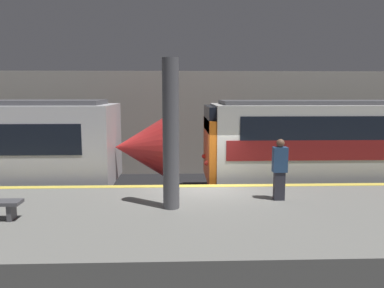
# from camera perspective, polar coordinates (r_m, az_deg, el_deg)

# --- Properties ---
(ground_plane) EXTENTS (120.00, 120.00, 0.00)m
(ground_plane) POSITION_cam_1_polar(r_m,az_deg,el_deg) (12.12, 1.65, -10.83)
(ground_plane) COLOR black
(platform) EXTENTS (40.00, 5.33, 1.01)m
(platform) POSITION_cam_1_polar(r_m,az_deg,el_deg) (9.45, 2.71, -13.17)
(platform) COLOR slate
(platform) RESTS_ON ground
(station_rear_barrier) EXTENTS (50.00, 0.15, 4.85)m
(station_rear_barrier) POSITION_cam_1_polar(r_m,az_deg,el_deg) (17.72, 0.41, 3.21)
(station_rear_barrier) COLOR #9E998E
(station_rear_barrier) RESTS_ON ground
(support_pillar_near) EXTENTS (0.41, 0.41, 3.71)m
(support_pillar_near) POSITION_cam_1_polar(r_m,az_deg,el_deg) (9.20, -3.24, 1.42)
(support_pillar_near) COLOR #56565B
(support_pillar_near) RESTS_ON platform
(person_waiting) EXTENTS (0.38, 0.24, 1.66)m
(person_waiting) POSITION_cam_1_polar(r_m,az_deg,el_deg) (10.31, 13.21, -3.59)
(person_waiting) COLOR #2D2D38
(person_waiting) RESTS_ON platform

